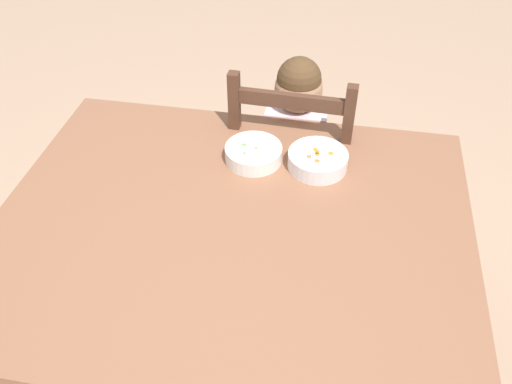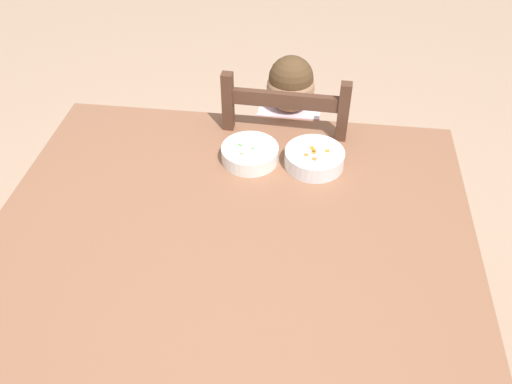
{
  "view_description": "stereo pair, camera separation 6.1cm",
  "coord_description": "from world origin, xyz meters",
  "px_view_note": "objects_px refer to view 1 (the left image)",
  "views": [
    {
      "loc": [
        0.26,
        -1.03,
        1.82
      ],
      "look_at": [
        0.06,
        0.09,
        0.8
      ],
      "focal_mm": 37.86,
      "sensor_mm": 36.0,
      "label": 1
    },
    {
      "loc": [
        0.2,
        -1.04,
        1.82
      ],
      "look_at": [
        0.06,
        0.09,
        0.8
      ],
      "focal_mm": 37.86,
      "sensor_mm": 36.0,
      "label": 2
    }
  ],
  "objects_px": {
    "dining_chair": "(292,175)",
    "bowl_of_peas": "(254,153)",
    "child_figure": "(295,141)",
    "bowl_of_carrots": "(318,160)",
    "spoon": "(301,162)",
    "dining_table": "(232,246)"
  },
  "relations": [
    {
      "from": "dining_chair",
      "to": "bowl_of_peas",
      "type": "height_order",
      "value": "dining_chair"
    },
    {
      "from": "dining_chair",
      "to": "spoon",
      "type": "relative_size",
      "value": 8.12
    },
    {
      "from": "bowl_of_peas",
      "to": "bowl_of_carrots",
      "type": "distance_m",
      "value": 0.2
    },
    {
      "from": "dining_chair",
      "to": "child_figure",
      "type": "distance_m",
      "value": 0.17
    },
    {
      "from": "dining_table",
      "to": "spoon",
      "type": "height_order",
      "value": "spoon"
    },
    {
      "from": "dining_table",
      "to": "bowl_of_carrots",
      "type": "xyz_separation_m",
      "value": [
        0.21,
        0.3,
        0.12
      ]
    },
    {
      "from": "child_figure",
      "to": "spoon",
      "type": "height_order",
      "value": "child_figure"
    },
    {
      "from": "child_figure",
      "to": "bowl_of_peas",
      "type": "xyz_separation_m",
      "value": [
        -0.1,
        -0.29,
        0.15
      ]
    },
    {
      "from": "bowl_of_carrots",
      "to": "bowl_of_peas",
      "type": "bearing_deg",
      "value": 180.0
    },
    {
      "from": "dining_table",
      "to": "child_figure",
      "type": "height_order",
      "value": "child_figure"
    },
    {
      "from": "bowl_of_peas",
      "to": "spoon",
      "type": "bearing_deg",
      "value": 2.71
    },
    {
      "from": "child_figure",
      "to": "dining_table",
      "type": "bearing_deg",
      "value": -100.82
    },
    {
      "from": "child_figure",
      "to": "bowl_of_peas",
      "type": "height_order",
      "value": "child_figure"
    },
    {
      "from": "dining_chair",
      "to": "spoon",
      "type": "xyz_separation_m",
      "value": [
        0.05,
        -0.29,
        0.3
      ]
    },
    {
      "from": "bowl_of_carrots",
      "to": "child_figure",
      "type": "bearing_deg",
      "value": 109.11
    },
    {
      "from": "bowl_of_peas",
      "to": "bowl_of_carrots",
      "type": "height_order",
      "value": "bowl_of_carrots"
    },
    {
      "from": "dining_chair",
      "to": "bowl_of_carrots",
      "type": "height_order",
      "value": "dining_chair"
    },
    {
      "from": "dining_chair",
      "to": "child_figure",
      "type": "bearing_deg",
      "value": -59.55
    },
    {
      "from": "bowl_of_peas",
      "to": "child_figure",
      "type": "bearing_deg",
      "value": 70.88
    },
    {
      "from": "child_figure",
      "to": "spoon",
      "type": "distance_m",
      "value": 0.32
    },
    {
      "from": "child_figure",
      "to": "bowl_of_carrots",
      "type": "distance_m",
      "value": 0.35
    },
    {
      "from": "spoon",
      "to": "child_figure",
      "type": "bearing_deg",
      "value": 99.79
    }
  ]
}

